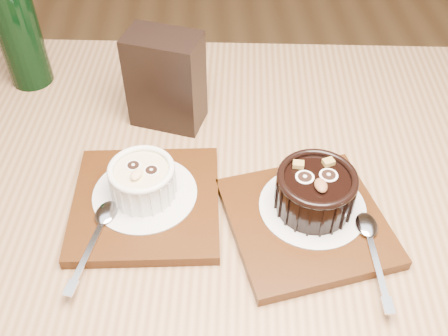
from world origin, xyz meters
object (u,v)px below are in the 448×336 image
object	(u,v)px
tray_right	(306,222)
green_bottle	(17,28)
table	(230,263)
ramekin_white	(143,179)
condiment_stand	(166,80)
ramekin_dark	(315,190)
tray_left	(146,203)

from	to	relation	value
tray_right	green_bottle	world-z (taller)	green_bottle
green_bottle	table	bearing A→B (deg)	-46.03
ramekin_white	condiment_stand	size ratio (longest dim) A/B	0.58
tray_right	ramekin_dark	distance (m)	0.04
table	ramekin_white	size ratio (longest dim) A/B	15.71
ramekin_white	condiment_stand	bearing A→B (deg)	103.57
table	condiment_stand	bearing A→B (deg)	111.33
table	ramekin_dark	xyz separation A→B (m)	(0.10, 0.00, 0.14)
table	ramekin_dark	bearing A→B (deg)	2.03
ramekin_white	condiment_stand	world-z (taller)	condiment_stand
tray_left	green_bottle	bearing A→B (deg)	124.71
condiment_stand	green_bottle	bearing A→B (deg)	153.24
tray_left	table	bearing A→B (deg)	-15.19
table	tray_right	bearing A→B (deg)	-8.16
ramekin_dark	condiment_stand	world-z (taller)	condiment_stand
ramekin_dark	tray_left	bearing A→B (deg)	170.10
ramekin_white	green_bottle	world-z (taller)	green_bottle
condiment_stand	table	bearing A→B (deg)	-68.67
tray_right	condiment_stand	size ratio (longest dim) A/B	1.29
tray_left	tray_right	xyz separation A→B (m)	(0.19, -0.04, 0.00)
table	tray_left	bearing A→B (deg)	164.81
tray_left	condiment_stand	distance (m)	0.18
tray_right	condiment_stand	xyz separation A→B (m)	(-0.17, 0.21, 0.06)
tray_left	green_bottle	xyz separation A→B (m)	(-0.19, 0.28, 0.09)
table	condiment_stand	distance (m)	0.27
ramekin_white	tray_right	size ratio (longest dim) A/B	0.45
table	tray_left	world-z (taller)	tray_left
ramekin_dark	tray_right	bearing A→B (deg)	-122.14
table	green_bottle	distance (m)	0.47
table	tray_left	size ratio (longest dim) A/B	7.05
ramekin_dark	condiment_stand	distance (m)	0.26
tray_right	green_bottle	bearing A→B (deg)	140.39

